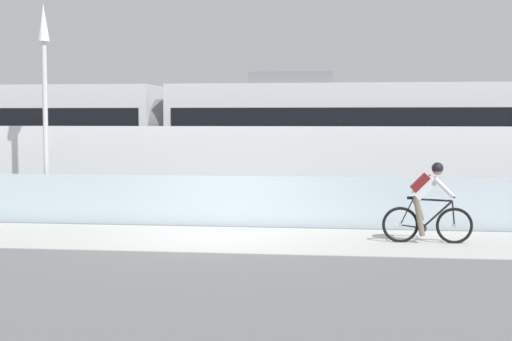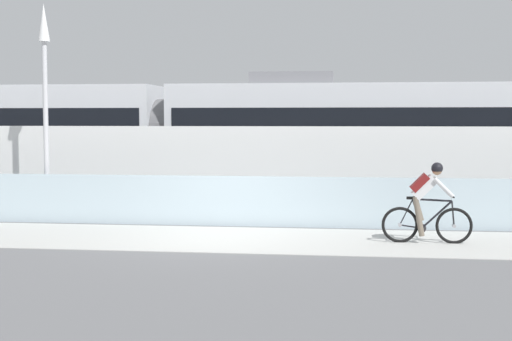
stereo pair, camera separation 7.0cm
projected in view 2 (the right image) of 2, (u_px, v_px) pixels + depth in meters
The scene contains 9 objects.
ground_plane at pixel (218, 239), 15.15m from camera, with size 200.00×200.00×0.00m, color slate.
bike_path_deck at pixel (218, 239), 15.15m from camera, with size 32.00×3.20×0.01m, color beige.
glass_parapet at pixel (232, 201), 16.94m from camera, with size 32.00×0.05×1.16m, color silver.
concrete_barrier_wall at pixel (243, 171), 18.68m from camera, with size 32.00×0.36×2.27m, color white.
tram_rail_near at pixel (256, 204), 21.21m from camera, with size 32.00×0.08×0.01m, color #595654.
tram_rail_far at pixel (262, 199), 22.63m from camera, with size 32.00×0.08×0.01m, color #595654.
tram at pixel (166, 138), 22.15m from camera, with size 22.56×2.54×3.81m.
cyclist_on_bike at pixel (427, 203), 14.55m from camera, with size 1.77×0.58×1.61m.
lamp_post_antenna at pixel (45, 84), 17.63m from camera, with size 0.28×0.28×5.20m.
Camera 2 is at (2.70, -14.79, 2.47)m, focal length 51.82 mm.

